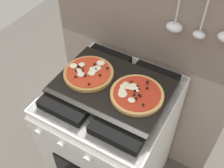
{
  "coord_description": "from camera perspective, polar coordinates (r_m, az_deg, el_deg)",
  "views": [
    {
      "loc": [
        0.45,
        -0.78,
        1.86
      ],
      "look_at": [
        0.0,
        0.0,
        0.93
      ],
      "focal_mm": 44.0,
      "sensor_mm": 36.0,
      "label": 1
    }
  ],
  "objects": [
    {
      "name": "stove",
      "position": [
        1.68,
        -0.03,
        -11.4
      ],
      "size": [
        0.6,
        0.64,
        0.9
      ],
      "color": "white",
      "rests_on": "ground_plane"
    },
    {
      "name": "pizza_left",
      "position": [
        1.36,
        -4.89,
        2.35
      ],
      "size": [
        0.25,
        0.25,
        0.03
      ],
      "color": "#C18947",
      "rests_on": "baking_tray"
    },
    {
      "name": "baking_tray",
      "position": [
        1.31,
        0.0,
        -0.54
      ],
      "size": [
        0.54,
        0.38,
        0.02
      ],
      "primitive_type": "cube",
      "color": "black",
      "rests_on": "stove"
    },
    {
      "name": "kitchen_backsplash",
      "position": [
        1.61,
        6.08,
        3.96
      ],
      "size": [
        1.1,
        0.09,
        1.55
      ],
      "color": "gray",
      "rests_on": "ground_plane"
    },
    {
      "name": "pizza_right",
      "position": [
        1.26,
        5.05,
        -2.1
      ],
      "size": [
        0.25,
        0.25,
        0.03
      ],
      "color": "tan",
      "rests_on": "baking_tray"
    }
  ]
}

